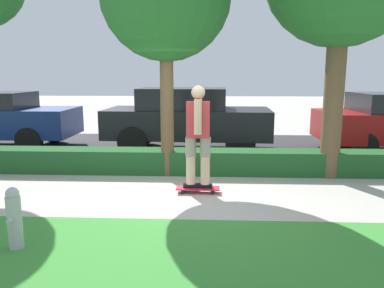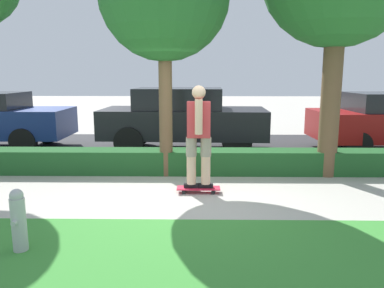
{
  "view_description": "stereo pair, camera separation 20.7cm",
  "coord_description": "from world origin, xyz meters",
  "px_view_note": "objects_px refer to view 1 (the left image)",
  "views": [
    {
      "loc": [
        0.39,
        -6.01,
        2.04
      ],
      "look_at": [
        0.08,
        0.6,
        0.8
      ],
      "focal_mm": 35.0,
      "sensor_mm": 36.0,
      "label": 1
    },
    {
      "loc": [
        0.19,
        -6.02,
        2.04
      ],
      "look_at": [
        0.08,
        0.6,
        0.8
      ],
      "focal_mm": 35.0,
      "sensor_mm": 36.0,
      "label": 2
    }
  ],
  "objects_px": {
    "parked_car_middle": "(187,118)",
    "fire_hydrant": "(14,218)",
    "skateboard": "(198,189)",
    "skater_person": "(198,134)"
  },
  "relations": [
    {
      "from": "fire_hydrant",
      "to": "parked_car_middle",
      "type": "bearing_deg",
      "value": 74.51
    },
    {
      "from": "fire_hydrant",
      "to": "skater_person",
      "type": "bearing_deg",
      "value": 46.94
    },
    {
      "from": "parked_car_middle",
      "to": "fire_hydrant",
      "type": "xyz_separation_m",
      "value": [
        -1.66,
        -5.99,
        -0.51
      ]
    },
    {
      "from": "skater_person",
      "to": "parked_car_middle",
      "type": "height_order",
      "value": "skater_person"
    },
    {
      "from": "parked_car_middle",
      "to": "fire_hydrant",
      "type": "height_order",
      "value": "parked_car_middle"
    },
    {
      "from": "fire_hydrant",
      "to": "skateboard",
      "type": "bearing_deg",
      "value": 46.94
    },
    {
      "from": "parked_car_middle",
      "to": "fire_hydrant",
      "type": "bearing_deg",
      "value": -103.37
    },
    {
      "from": "skateboard",
      "to": "skater_person",
      "type": "relative_size",
      "value": 0.43
    },
    {
      "from": "skateboard",
      "to": "fire_hydrant",
      "type": "distance_m",
      "value": 3.07
    },
    {
      "from": "skater_person",
      "to": "fire_hydrant",
      "type": "distance_m",
      "value": 3.12
    }
  ]
}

